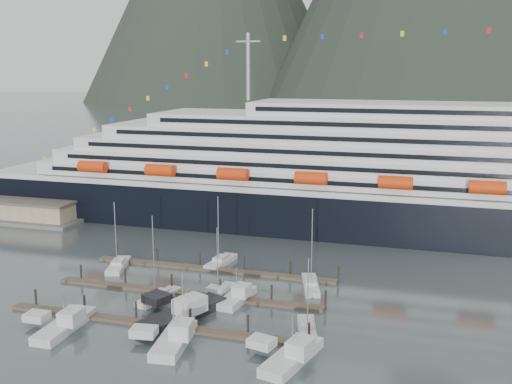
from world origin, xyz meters
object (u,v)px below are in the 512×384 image
warehouse (9,207)px  sailboat_b (159,297)px  sailboat_f (221,262)px  sailboat_h (307,329)px  cruise_ship (413,182)px  trawler_c (182,312)px  trawler_b (173,339)px  trawler_a (64,324)px  trawler_e (236,296)px  sailboat_d (220,293)px  sailboat_g (311,285)px  trawler_d (291,355)px  sailboat_a (118,266)px

warehouse → sailboat_b: 76.41m
sailboat_f → sailboat_h: 34.16m
cruise_ship → sailboat_h: bearing=-101.2°
trawler_c → trawler_b: bearing=-141.6°
sailboat_b → trawler_a: size_ratio=1.20×
trawler_e → sailboat_d: bearing=69.1°
trawler_c → sailboat_h: bearing=-65.5°
sailboat_g → sailboat_h: (3.17, -18.06, -0.02)m
cruise_ship → sailboat_f: bearing=-134.8°
trawler_c → sailboat_b: bearing=72.0°
sailboat_g → trawler_d: 27.68m
cruise_ship → sailboat_g: size_ratio=14.01×
trawler_a → trawler_e: bearing=-51.1°
sailboat_b → trawler_c: 9.01m
cruise_ship → trawler_b: bearing=-112.6°
cruise_ship → sailboat_d: bearing=-120.1°
sailboat_a → trawler_e: bearing=-124.4°
sailboat_a → trawler_c: sailboat_a is taller
sailboat_h → trawler_b: sailboat_h is taller
warehouse → trawler_d: trawler_d is taller
sailboat_a → trawler_d: bearing=-138.8°
sailboat_b → trawler_c: sailboat_b is taller
sailboat_d → sailboat_b: bearing=121.5°
sailboat_a → trawler_a: bearing=177.9°
sailboat_a → sailboat_b: 19.19m
trawler_d → sailboat_h: bearing=13.1°
sailboat_a → sailboat_d: 25.00m
trawler_a → trawler_d: bearing=-91.3°
sailboat_g → trawler_b: 30.87m
sailboat_g → trawler_d: sailboat_g is taller
sailboat_h → trawler_d: (-0.14, -9.45, 0.51)m
sailboat_f → sailboat_b: bearing=176.9°
sailboat_f → trawler_e: size_ratio=1.42×
sailboat_d → trawler_d: sailboat_d is taller
sailboat_d → trawler_c: (-2.36, -10.59, 0.60)m
trawler_a → trawler_c: size_ratio=0.78×
sailboat_d → trawler_e: 3.87m
warehouse → trawler_a: bearing=-45.8°
trawler_a → sailboat_b: bearing=-30.7°
sailboat_b → sailboat_h: 26.89m
sailboat_b → trawler_c: size_ratio=0.94×
cruise_ship → sailboat_d: size_ratio=16.76×
sailboat_d → trawler_e: sailboat_d is taller
trawler_b → trawler_c: size_ratio=0.74×
sailboat_b → sailboat_d: sailboat_b is taller
trawler_c → trawler_a: bearing=143.1°
sailboat_b → sailboat_g: sailboat_b is taller
sailboat_g → trawler_e: (-10.61, -9.85, 0.41)m
sailboat_f → trawler_a: 36.98m
trawler_a → sailboat_a: bearing=11.7°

